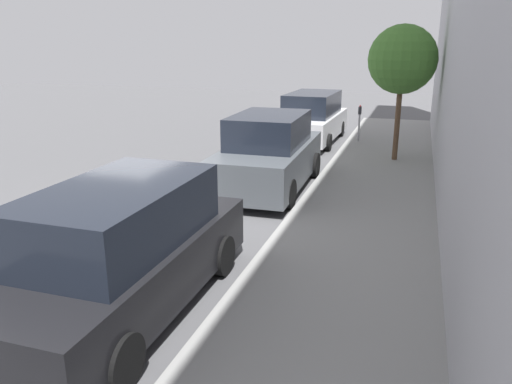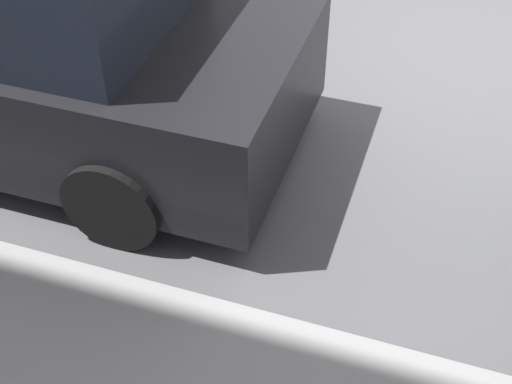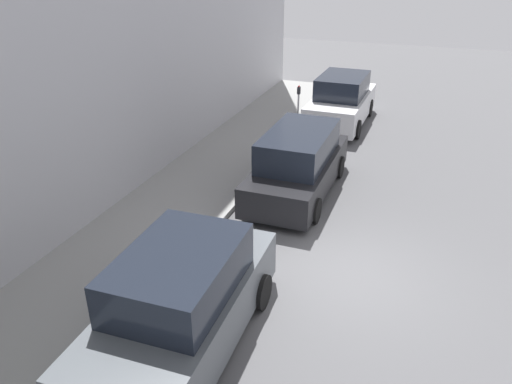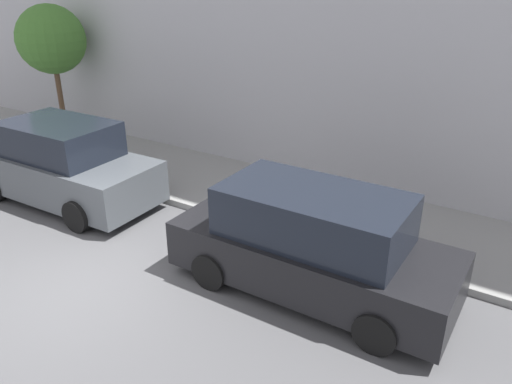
# 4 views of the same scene
# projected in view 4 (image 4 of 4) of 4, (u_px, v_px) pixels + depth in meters

# --- Properties ---
(ground_plane) EXTENTS (60.00, 60.00, 0.00)m
(ground_plane) POSITION_uv_depth(u_px,v_px,m) (77.00, 288.00, 8.90)
(ground_plane) COLOR #515154
(sidewalk) EXTENTS (3.11, 32.00, 0.15)m
(sidewalk) POSITION_uv_depth(u_px,v_px,m) (237.00, 188.00, 12.76)
(sidewalk) COLOR gray
(sidewalk) RESTS_ON ground_plane
(parked_minivan_second) EXTENTS (2.02, 4.91, 1.90)m
(parked_minivan_second) POSITION_uv_depth(u_px,v_px,m) (312.00, 244.00, 8.50)
(parked_minivan_second) COLOR black
(parked_minivan_second) RESTS_ON ground_plane
(parked_suv_third) EXTENTS (2.08, 4.85, 1.98)m
(parked_suv_third) POSITION_uv_depth(u_px,v_px,m) (63.00, 165.00, 11.91)
(parked_suv_third) COLOR #4C5156
(parked_suv_third) RESTS_ON ground_plane
(street_tree) EXTENTS (2.08, 2.08, 4.14)m
(street_tree) POSITION_uv_depth(u_px,v_px,m) (51.00, 40.00, 15.22)
(street_tree) COLOR brown
(street_tree) RESTS_ON sidewalk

